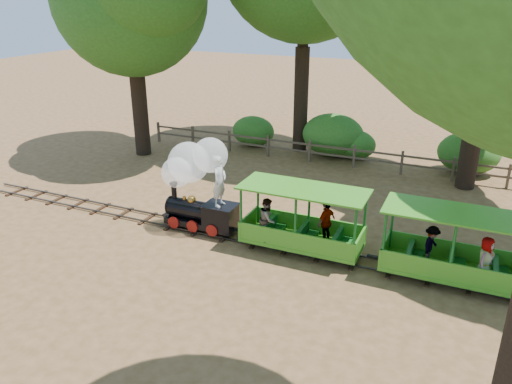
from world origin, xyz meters
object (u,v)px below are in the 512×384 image
at_px(carriage_front, 299,226).
at_px(fence, 332,152).
at_px(locomotive, 195,178).
at_px(carriage_rear, 453,256).

xyz_separation_m(carriage_front, fence, (-1.34, 8.05, -0.23)).
height_order(locomotive, carriage_rear, locomotive).
bearing_deg(carriage_rear, locomotive, 179.32).
xyz_separation_m(carriage_rear, fence, (-5.50, 8.02, -0.20)).
relative_size(locomotive, carriage_rear, 0.86).
height_order(carriage_front, carriage_rear, same).
height_order(carriage_front, fence, carriage_front).
height_order(carriage_rear, fence, carriage_rear).
bearing_deg(carriage_front, carriage_rear, 0.36).
xyz_separation_m(carriage_front, carriage_rear, (4.16, 0.03, -0.03)).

